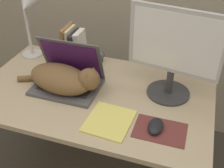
{
  "coord_description": "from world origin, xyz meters",
  "views": [
    {
      "loc": [
        0.48,
        -0.76,
        1.64
      ],
      "look_at": [
        0.12,
        0.34,
        0.84
      ],
      "focal_mm": 45.0,
      "sensor_mm": 36.0,
      "label": 1
    }
  ],
  "objects_px": {
    "cat": "(64,79)",
    "external_monitor": "(174,51)",
    "book_row": "(74,45)",
    "notepad": "(109,121)",
    "webcam": "(101,56)",
    "computer_mouse": "(156,126)",
    "desk_lamp": "(28,16)",
    "laptop": "(68,78)"
  },
  "relations": [
    {
      "from": "book_row",
      "to": "notepad",
      "type": "distance_m",
      "value": 0.63
    },
    {
      "from": "cat",
      "to": "computer_mouse",
      "type": "distance_m",
      "value": 0.55
    },
    {
      "from": "webcam",
      "to": "book_row",
      "type": "bearing_deg",
      "value": -170.11
    },
    {
      "from": "book_row",
      "to": "notepad",
      "type": "xyz_separation_m",
      "value": [
        0.4,
        -0.48,
        -0.1
      ]
    },
    {
      "from": "laptop",
      "to": "external_monitor",
      "type": "distance_m",
      "value": 0.58
    },
    {
      "from": "webcam",
      "to": "external_monitor",
      "type": "bearing_deg",
      "value": -24.26
    },
    {
      "from": "notepad",
      "to": "webcam",
      "type": "bearing_deg",
      "value": 113.7
    },
    {
      "from": "cat",
      "to": "external_monitor",
      "type": "relative_size",
      "value": 1.06
    },
    {
      "from": "cat",
      "to": "external_monitor",
      "type": "distance_m",
      "value": 0.59
    },
    {
      "from": "laptop",
      "to": "webcam",
      "type": "height_order",
      "value": "laptop"
    },
    {
      "from": "laptop",
      "to": "desk_lamp",
      "type": "height_order",
      "value": "desk_lamp"
    },
    {
      "from": "book_row",
      "to": "laptop",
      "type": "bearing_deg",
      "value": -72.11
    },
    {
      "from": "laptop",
      "to": "computer_mouse",
      "type": "xyz_separation_m",
      "value": [
        0.53,
        -0.19,
        -0.03
      ]
    },
    {
      "from": "laptop",
      "to": "notepad",
      "type": "relative_size",
      "value": 1.49
    },
    {
      "from": "notepad",
      "to": "computer_mouse",
      "type": "bearing_deg",
      "value": 4.87
    },
    {
      "from": "computer_mouse",
      "to": "notepad",
      "type": "height_order",
      "value": "computer_mouse"
    },
    {
      "from": "desk_lamp",
      "to": "webcam",
      "type": "distance_m",
      "value": 0.5
    },
    {
      "from": "laptop",
      "to": "desk_lamp",
      "type": "bearing_deg",
      "value": 148.04
    },
    {
      "from": "external_monitor",
      "to": "desk_lamp",
      "type": "height_order",
      "value": "external_monitor"
    },
    {
      "from": "cat",
      "to": "desk_lamp",
      "type": "bearing_deg",
      "value": 143.01
    },
    {
      "from": "desk_lamp",
      "to": "book_row",
      "type": "bearing_deg",
      "value": 13.67
    },
    {
      "from": "cat",
      "to": "laptop",
      "type": "bearing_deg",
      "value": 82.86
    },
    {
      "from": "computer_mouse",
      "to": "notepad",
      "type": "relative_size",
      "value": 0.47
    },
    {
      "from": "external_monitor",
      "to": "desk_lamp",
      "type": "bearing_deg",
      "value": 172.67
    },
    {
      "from": "external_monitor",
      "to": "notepad",
      "type": "relative_size",
      "value": 1.98
    },
    {
      "from": "laptop",
      "to": "book_row",
      "type": "distance_m",
      "value": 0.29
    },
    {
      "from": "computer_mouse",
      "to": "notepad",
      "type": "xyz_separation_m",
      "value": [
        -0.22,
        -0.02,
        -0.01
      ]
    },
    {
      "from": "book_row",
      "to": "desk_lamp",
      "type": "bearing_deg",
      "value": -166.33
    },
    {
      "from": "desk_lamp",
      "to": "laptop",
      "type": "bearing_deg",
      "value": -31.96
    },
    {
      "from": "cat",
      "to": "desk_lamp",
      "type": "relative_size",
      "value": 1.16
    },
    {
      "from": "cat",
      "to": "notepad",
      "type": "height_order",
      "value": "cat"
    },
    {
      "from": "cat",
      "to": "book_row",
      "type": "height_order",
      "value": "book_row"
    },
    {
      "from": "external_monitor",
      "to": "desk_lamp",
      "type": "distance_m",
      "value": 0.89
    },
    {
      "from": "laptop",
      "to": "cat",
      "type": "relative_size",
      "value": 0.71
    },
    {
      "from": "external_monitor",
      "to": "webcam",
      "type": "distance_m",
      "value": 0.54
    },
    {
      "from": "computer_mouse",
      "to": "webcam",
      "type": "xyz_separation_m",
      "value": [
        -0.44,
        0.5,
        0.03
      ]
    },
    {
      "from": "webcam",
      "to": "desk_lamp",
      "type": "bearing_deg",
      "value": -167.84
    },
    {
      "from": "laptop",
      "to": "cat",
      "type": "distance_m",
      "value": 0.05
    },
    {
      "from": "computer_mouse",
      "to": "webcam",
      "type": "bearing_deg",
      "value": 131.8
    },
    {
      "from": "book_row",
      "to": "desk_lamp",
      "type": "height_order",
      "value": "desk_lamp"
    },
    {
      "from": "computer_mouse",
      "to": "notepad",
      "type": "bearing_deg",
      "value": -175.13
    },
    {
      "from": "computer_mouse",
      "to": "book_row",
      "type": "height_order",
      "value": "book_row"
    }
  ]
}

